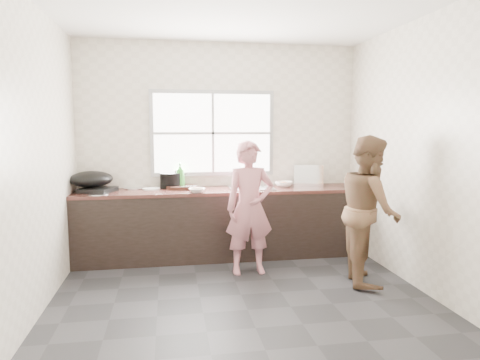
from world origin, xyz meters
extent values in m
cube|color=#272729|center=(0.00, 0.00, -0.01)|extent=(3.60, 3.20, 0.01)
cube|color=silver|center=(0.00, 0.00, 2.71)|extent=(3.60, 3.20, 0.01)
cube|color=beige|center=(0.00, 1.60, 1.35)|extent=(3.60, 0.01, 2.70)
cube|color=beige|center=(-1.80, 0.00, 1.35)|extent=(0.01, 3.20, 2.70)
cube|color=beige|center=(1.80, 0.00, 1.35)|extent=(0.01, 3.20, 2.70)
cube|color=beige|center=(0.00, -1.60, 1.35)|extent=(3.60, 0.01, 2.70)
cube|color=black|center=(0.00, 1.29, 0.41)|extent=(3.60, 0.62, 0.82)
cube|color=#3C1E18|center=(0.00, 1.29, 0.84)|extent=(3.60, 0.64, 0.04)
cube|color=silver|center=(0.35, 1.29, 0.86)|extent=(0.55, 0.45, 0.02)
cylinder|color=silver|center=(0.35, 1.49, 1.01)|extent=(0.02, 0.02, 0.30)
cube|color=#9EA0A5|center=(-0.10, 1.59, 1.55)|extent=(1.60, 0.05, 1.10)
cube|color=white|center=(-0.10, 1.57, 1.55)|extent=(1.50, 0.01, 1.00)
imported|color=#C6777F|center=(0.21, 0.63, 0.69)|extent=(0.52, 0.35, 1.38)
imported|color=brown|center=(1.39, 0.15, 0.77)|extent=(0.75, 0.87, 1.55)
cylinder|color=black|center=(-0.53, 1.43, 0.88)|extent=(0.38, 0.38, 0.04)
cube|color=silver|center=(-0.43, 1.31, 0.90)|extent=(0.23, 0.16, 0.01)
imported|color=white|center=(-0.35, 1.08, 0.88)|extent=(0.21, 0.21, 0.05)
imported|color=white|center=(0.79, 1.36, 0.89)|extent=(0.23, 0.23, 0.06)
imported|color=white|center=(0.30, 1.08, 0.89)|extent=(0.20, 0.20, 0.05)
cylinder|color=black|center=(-0.65, 1.49, 0.96)|extent=(0.32, 0.32, 0.19)
cylinder|color=white|center=(-0.89, 1.40, 0.87)|extent=(0.25, 0.25, 0.02)
imported|color=green|center=(-0.53, 1.48, 1.02)|extent=(0.14, 0.14, 0.32)
imported|color=#3D240F|center=(-0.59, 1.52, 0.96)|extent=(0.11, 0.12, 0.21)
imported|color=#3E2C0F|center=(-0.62, 1.45, 0.94)|extent=(0.15, 0.15, 0.16)
cylinder|color=silver|center=(-0.65, 1.52, 0.91)|extent=(0.08, 0.08, 0.11)
cube|color=black|center=(-1.51, 1.30, 0.89)|extent=(0.46, 0.46, 0.05)
ellipsoid|color=black|center=(-1.58, 1.32, 1.01)|extent=(0.55, 0.55, 0.19)
cube|color=white|center=(1.14, 1.43, 1.00)|extent=(0.42, 0.34, 0.28)
cylinder|color=silver|center=(-1.47, 1.08, 0.87)|extent=(0.29, 0.29, 0.01)
cylinder|color=silver|center=(-1.12, 1.52, 0.87)|extent=(0.25, 0.25, 0.01)
camera|label=1|loc=(-0.68, -3.95, 1.63)|focal=32.00mm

